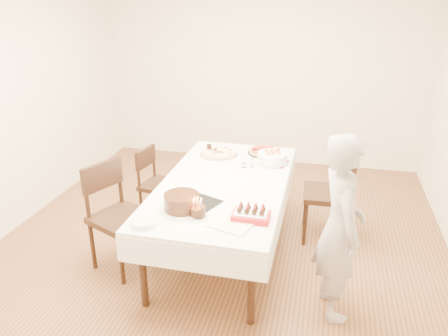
% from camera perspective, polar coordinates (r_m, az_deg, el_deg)
% --- Properties ---
extents(floor, '(5.00, 5.00, 0.00)m').
position_cam_1_polar(floor, '(4.49, -0.62, -10.20)').
color(floor, '#51321C').
rests_on(floor, ground).
extents(wall_back, '(4.50, 0.04, 2.70)m').
position_cam_1_polar(wall_back, '(6.32, 5.00, 12.65)').
color(wall_back, '#F5E7CE').
rests_on(wall_back, floor).
extents(wall_front, '(4.50, 0.04, 2.70)m').
position_cam_1_polar(wall_front, '(1.84, -20.87, -15.24)').
color(wall_front, '#F5E7CE').
rests_on(wall_front, floor).
extents(wall_left, '(0.04, 5.00, 2.70)m').
position_cam_1_polar(wall_left, '(4.97, -26.99, 7.55)').
color(wall_left, '#F5E7CE').
rests_on(wall_left, floor).
extents(dining_table, '(1.87, 2.41, 0.75)m').
position_cam_1_polar(dining_table, '(4.24, 0.00, -6.45)').
color(dining_table, silver).
rests_on(dining_table, floor).
extents(chair_right_savory, '(0.53, 0.53, 0.99)m').
position_cam_1_polar(chair_right_savory, '(4.54, 13.31, -3.31)').
color(chair_right_savory, black).
rests_on(chair_right_savory, floor).
extents(chair_left_savory, '(0.49, 0.49, 0.82)m').
position_cam_1_polar(chair_left_savory, '(4.86, -8.27, -2.24)').
color(chair_left_savory, black).
rests_on(chair_left_savory, floor).
extents(chair_left_dessert, '(0.67, 0.67, 1.00)m').
position_cam_1_polar(chair_left_dessert, '(4.07, -13.26, -6.43)').
color(chair_left_dessert, black).
rests_on(chair_left_dessert, floor).
extents(person, '(0.49, 0.62, 1.50)m').
position_cam_1_polar(person, '(3.44, 14.90, -7.59)').
color(person, '#A19B97').
rests_on(person, floor).
extents(pizza_white, '(0.42, 0.42, 0.04)m').
position_cam_1_polar(pizza_white, '(4.71, -0.70, 1.94)').
color(pizza_white, beige).
rests_on(pizza_white, dining_table).
extents(pizza_pepperoni, '(0.35, 0.35, 0.04)m').
position_cam_1_polar(pizza_pepperoni, '(4.78, 5.20, 2.18)').
color(pizza_pepperoni, red).
rests_on(pizza_pepperoni, dining_table).
extents(red_placemat, '(0.30, 0.30, 0.01)m').
position_cam_1_polar(red_placemat, '(4.54, 6.56, 0.67)').
color(red_placemat, '#B21E1E').
rests_on(red_placemat, dining_table).
extents(pasta_bowl, '(0.37, 0.37, 0.10)m').
position_cam_1_polar(pasta_bowl, '(4.52, 6.33, 1.35)').
color(pasta_bowl, white).
rests_on(pasta_bowl, dining_table).
extents(taper_candle, '(0.06, 0.06, 0.25)m').
position_cam_1_polar(taper_candle, '(4.36, 2.63, 1.61)').
color(taper_candle, white).
rests_on(taper_candle, dining_table).
extents(shaker_pair, '(0.09, 0.09, 0.09)m').
position_cam_1_polar(shaker_pair, '(4.39, 3.68, 0.61)').
color(shaker_pair, white).
rests_on(shaker_pair, dining_table).
extents(cola_glass, '(0.06, 0.06, 0.10)m').
position_cam_1_polar(cola_glass, '(4.77, -1.95, 2.54)').
color(cola_glass, black).
rests_on(cola_glass, dining_table).
extents(layer_cake, '(0.42, 0.42, 0.14)m').
position_cam_1_polar(layer_cake, '(3.56, -5.56, -4.47)').
color(layer_cake, '#32190C').
rests_on(layer_cake, dining_table).
extents(cake_board, '(0.37, 0.37, 0.01)m').
position_cam_1_polar(cake_board, '(3.69, -3.02, -4.60)').
color(cake_board, black).
rests_on(cake_board, dining_table).
extents(birthday_cake, '(0.13, 0.13, 0.14)m').
position_cam_1_polar(birthday_cake, '(3.45, -3.46, -5.13)').
color(birthday_cake, '#321D0D').
rests_on(birthday_cake, dining_table).
extents(strawberry_box, '(0.29, 0.20, 0.07)m').
position_cam_1_polar(strawberry_box, '(3.43, 3.56, -6.11)').
color(strawberry_box, '#AB131B').
rests_on(strawberry_box, dining_table).
extents(box_lid, '(0.36, 0.29, 0.03)m').
position_cam_1_polar(box_lid, '(3.35, 0.75, -7.58)').
color(box_lid, beige).
rests_on(box_lid, dining_table).
extents(plate_stack, '(0.22, 0.22, 0.04)m').
position_cam_1_polar(plate_stack, '(3.41, -10.34, -6.94)').
color(plate_stack, white).
rests_on(plate_stack, dining_table).
extents(china_plate, '(0.33, 0.33, 0.01)m').
position_cam_1_polar(china_plate, '(3.68, -5.91, -4.65)').
color(china_plate, white).
rests_on(china_plate, dining_table).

